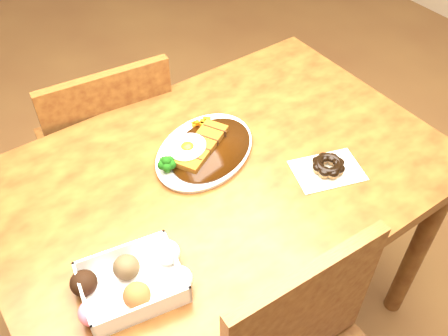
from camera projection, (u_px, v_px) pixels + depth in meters
ground at (222, 313)px, 1.84m from camera, size 6.00×6.00×0.00m
table at (221, 196)px, 1.38m from camera, size 1.20×0.80×0.75m
chair_far at (109, 149)px, 1.76m from camera, size 0.47×0.47×0.87m
katsu_curry_plate at (202, 149)px, 1.34m from camera, size 0.38×0.34×0.06m
donut_box at (132, 282)px, 1.04m from camera, size 0.25×0.20×0.06m
pon_de_ring at (328, 166)px, 1.30m from camera, size 0.21×0.17×0.03m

